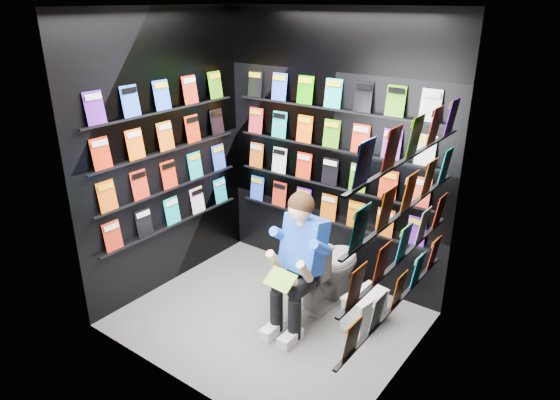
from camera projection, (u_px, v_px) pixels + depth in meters
The scene contains 14 objects.
floor at pixel (269, 319), 4.44m from camera, with size 2.40×2.40×0.00m, color #626260.
ceiling at pixel (266, 6), 3.46m from camera, with size 2.40×2.40×0.00m, color white.
wall_back at pixel (332, 153), 4.70m from camera, with size 2.40×0.04×2.60m, color black.
wall_front at pixel (172, 225), 3.21m from camera, with size 2.40×0.04×2.60m, color black.
wall_left at pixel (165, 156), 4.61m from camera, with size 0.04×2.00×2.60m, color black.
wall_right at pixel (411, 219), 3.29m from camera, with size 0.04×2.00×2.60m, color black.
comics_back at pixel (331, 153), 4.67m from camera, with size 2.10×0.06×1.37m, color red, non-canonical shape.
comics_left at pixel (167, 156), 4.59m from camera, with size 0.06×1.70×1.37m, color red, non-canonical shape.
comics_right at pixel (407, 217), 3.31m from camera, with size 0.06×1.70×1.37m, color red, non-canonical shape.
toilet at pixel (327, 266), 4.58m from camera, with size 0.42×0.75×0.73m, color silver.
longbox at pixel (364, 310), 4.32m from camera, with size 0.21×0.38×0.28m, color silver.
longbox_lid at pixel (365, 295), 4.26m from camera, with size 0.23×0.40×0.03m, color silver.
reader at pixel (305, 245), 4.16m from camera, with size 0.48×0.71×1.30m, color blue, non-canonical shape.
held_comic at pixel (280, 279), 3.96m from camera, with size 0.25×0.01×0.17m, color green.
Camera 1 is at (2.29, -2.93, 2.66)m, focal length 32.00 mm.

